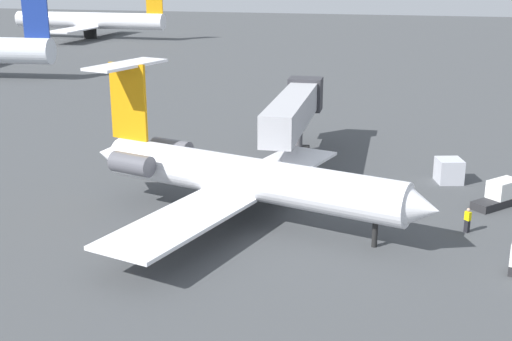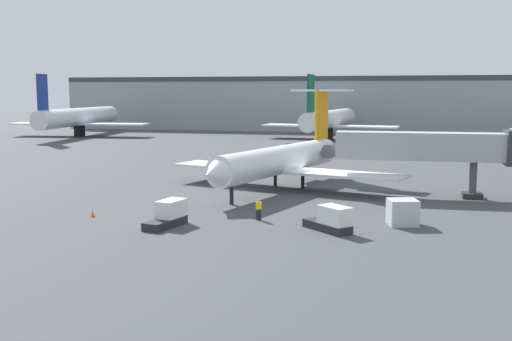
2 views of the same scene
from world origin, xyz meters
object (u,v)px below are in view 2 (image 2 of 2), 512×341
Objects in this scene: cargo_container_uld at (403,212)px; jet_bridge at (443,147)px; traffic_cone_near at (93,214)px; parked_airliner_west_mid at (79,117)px; baggage_tug_lead at (169,215)px; ground_crew_marshaller at (259,209)px; parked_airliner_centre at (329,120)px; baggage_tug_trailing at (331,220)px; regional_jet at (284,159)px.

jet_bridge is at bearing 75.59° from cargo_container_uld.
parked_airliner_west_mid reaches higher than traffic_cone_near.
baggage_tug_lead is (-20.39, -18.00, -3.89)m from jet_bridge.
parked_airliner_west_mid is (-46.86, 78.23, 3.98)m from traffic_cone_near.
ground_crew_marshaller is 81.62m from parked_airliner_centre.
cargo_container_uld is 24.26m from traffic_cone_near.
baggage_tug_lead is 96.33m from parked_airliner_west_mid.
ground_crew_marshaller is at bearing 9.17° from traffic_cone_near.
baggage_tug_trailing is at bearing -144.41° from cargo_container_uld.
baggage_tug_lead is 12.07m from baggage_tug_trailing.
traffic_cone_near is at bearing 178.64° from baggage_tug_trailing.
regional_jet is 18.95m from cargo_container_uld.
jet_bridge is 0.49× the size of parked_airliner_west_mid.
parked_airliner_west_mid is (-58.83, 60.74, 1.10)m from regional_jet.
ground_crew_marshaller is 0.43× the size of baggage_tug_trailing.
parked_airliner_centre is at bearing 101.20° from cargo_container_uld.
jet_bridge is at bearing 63.76° from baggage_tug_trailing.
baggage_tug_lead is (-4.85, -18.98, -2.32)m from regional_jet.
parked_airliner_centre reaches higher than regional_jet.
regional_jet reaches higher than jet_bridge.
parked_airliner_west_mid is at bearing 128.25° from ground_crew_marshaller.
cargo_container_uld is at bearing 35.59° from baggage_tug_trailing.
regional_jet is at bearing 111.80° from baggage_tug_trailing.
regional_jet is 6.22× the size of baggage_tug_lead.
ground_crew_marshaller is 0.05× the size of parked_airliner_west_mid.
regional_jet is at bearing 94.38° from ground_crew_marshaller.
baggage_tug_lead is at bearing -164.98° from cargo_container_uld.
regional_jet is 1.46× the size of jet_bridge.
baggage_tug_trailing is (12.03, 1.03, 0.00)m from baggage_tug_lead.
parked_airliner_west_mid is (-60.01, 76.11, 3.40)m from ground_crew_marshaller.
parked_airliner_west_mid reaches higher than parked_airliner_centre.
cargo_container_uld is (12.08, -14.43, -2.19)m from regional_jet.
parked_airliner_west_mid is at bearing -174.50° from parked_airliner_centre.
regional_jet is 10.25× the size of cargo_container_uld.
jet_bridge is 69.76m from parked_airliner_centre.
regional_jet is 15.58m from ground_crew_marshaller.
jet_bridge is at bearing -73.86° from parked_airliner_centre.
baggage_tug_lead reaches higher than ground_crew_marshaller.
jet_bridge is 27.48m from baggage_tug_lead.
cargo_container_uld is (4.91, 3.51, 0.13)m from baggage_tug_trailing.
regional_jet is at bearing 75.65° from baggage_tug_lead.
ground_crew_marshaller reaches higher than traffic_cone_near.
parked_airliner_west_mid is at bearing 134.08° from regional_jet.
parked_airliner_west_mid is (-70.91, 75.17, 3.29)m from cargo_container_uld.
jet_bridge is 32.40m from traffic_cone_near.
traffic_cone_near is at bearing -172.76° from cargo_container_uld.
cargo_container_uld is at bearing -50.06° from regional_jet.
jet_bridge is 10.61× the size of ground_crew_marshaller.
parked_airliner_centre is (-5.03, 81.40, 3.29)m from ground_crew_marshaller.
baggage_tug_trailing is 6.03m from cargo_container_uld.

